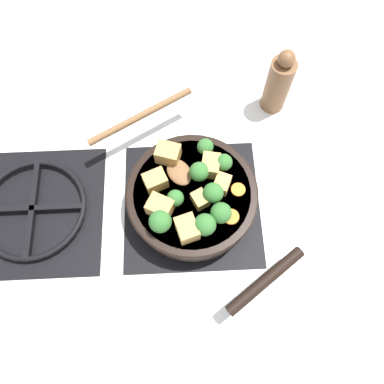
% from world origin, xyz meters
% --- Properties ---
extents(ground_plane, '(2.40, 2.40, 0.00)m').
position_xyz_m(ground_plane, '(0.00, 0.00, 0.00)').
color(ground_plane, white).
extents(front_burner_grate, '(0.31, 0.31, 0.03)m').
position_xyz_m(front_burner_grate, '(0.00, 0.00, 0.01)').
color(front_burner_grate, black).
rests_on(front_burner_grate, ground_plane).
extents(rear_burner_grate, '(0.31, 0.31, 0.03)m').
position_xyz_m(rear_burner_grate, '(0.00, 0.36, 0.01)').
color(rear_burner_grate, black).
rests_on(rear_burner_grate, ground_plane).
extents(skillet_pan, '(0.40, 0.36, 0.05)m').
position_xyz_m(skillet_pan, '(-0.00, -0.00, 0.06)').
color(skillet_pan, black).
rests_on(skillet_pan, front_burner_grate).
extents(wooden_spoon, '(0.26, 0.24, 0.02)m').
position_xyz_m(wooden_spoon, '(0.13, 0.08, 0.09)').
color(wooden_spoon, brown).
rests_on(wooden_spoon, skillet_pan).
extents(tofu_cube_center_large, '(0.06, 0.05, 0.04)m').
position_xyz_m(tofu_cube_center_large, '(-0.09, 0.01, 0.10)').
color(tofu_cube_center_large, tan).
rests_on(tofu_cube_center_large, skillet_pan).
extents(tofu_cube_near_handle, '(0.05, 0.05, 0.04)m').
position_xyz_m(tofu_cube_near_handle, '(0.05, -0.04, 0.10)').
color(tofu_cube_near_handle, tan).
rests_on(tofu_cube_near_handle, skillet_pan).
extents(tofu_cube_east_chunk, '(0.05, 0.04, 0.03)m').
position_xyz_m(tofu_cube_east_chunk, '(0.01, -0.06, 0.09)').
color(tofu_cube_east_chunk, tan).
rests_on(tofu_cube_east_chunk, skillet_pan).
extents(tofu_cube_west_chunk, '(0.06, 0.06, 0.04)m').
position_xyz_m(tofu_cube_west_chunk, '(-0.04, 0.07, 0.10)').
color(tofu_cube_west_chunk, tan).
rests_on(tofu_cube_west_chunk, skillet_pan).
extents(tofu_cube_back_piece, '(0.05, 0.06, 0.04)m').
position_xyz_m(tofu_cube_back_piece, '(0.02, 0.08, 0.10)').
color(tofu_cube_back_piece, tan).
rests_on(tofu_cube_back_piece, skillet_pan).
extents(tofu_cube_front_piece, '(0.05, 0.06, 0.04)m').
position_xyz_m(tofu_cube_front_piece, '(0.08, 0.05, 0.10)').
color(tofu_cube_front_piece, tan).
rests_on(tofu_cube_front_piece, skillet_pan).
extents(tofu_cube_mid_small, '(0.04, 0.04, 0.03)m').
position_xyz_m(tofu_cube_mid_small, '(-0.02, -0.02, 0.09)').
color(tofu_cube_mid_small, tan).
rests_on(tofu_cube_mid_small, skillet_pan).
extents(broccoli_floret_near_spoon, '(0.04, 0.04, 0.04)m').
position_xyz_m(broccoli_floret_near_spoon, '(-0.02, 0.04, 0.10)').
color(broccoli_floret_near_spoon, '#709956').
rests_on(broccoli_floret_near_spoon, skillet_pan).
extents(broccoli_floret_center_top, '(0.05, 0.05, 0.05)m').
position_xyz_m(broccoli_floret_center_top, '(-0.08, -0.02, 0.11)').
color(broccoli_floret_center_top, '#709956').
rests_on(broccoli_floret_center_top, skillet_pan).
extents(broccoli_floret_east_rim, '(0.04, 0.04, 0.04)m').
position_xyz_m(broccoli_floret_east_rim, '(0.05, -0.07, 0.10)').
color(broccoli_floret_east_rim, '#709956').
rests_on(broccoli_floret_east_rim, skillet_pan).
extents(broccoli_floret_west_rim, '(0.04, 0.04, 0.04)m').
position_xyz_m(broccoli_floret_west_rim, '(0.09, -0.03, 0.10)').
color(broccoli_floret_west_rim, '#709956').
rests_on(broccoli_floret_west_rim, skillet_pan).
extents(broccoli_floret_north_edge, '(0.04, 0.04, 0.05)m').
position_xyz_m(broccoli_floret_north_edge, '(0.03, -0.02, 0.11)').
color(broccoli_floret_north_edge, '#709956').
rests_on(broccoli_floret_north_edge, skillet_pan).
extents(broccoli_floret_south_cluster, '(0.04, 0.04, 0.05)m').
position_xyz_m(broccoli_floret_south_cluster, '(-0.06, -0.06, 0.11)').
color(broccoli_floret_south_cluster, '#709956').
rests_on(broccoli_floret_south_cluster, skillet_pan).
extents(broccoli_floret_mid_floret, '(0.04, 0.04, 0.05)m').
position_xyz_m(broccoli_floret_mid_floret, '(-0.02, -0.04, 0.11)').
color(broccoli_floret_mid_floret, '#709956').
rests_on(broccoli_floret_mid_floret, skillet_pan).
extents(broccoli_floret_small_inner, '(0.05, 0.05, 0.05)m').
position_xyz_m(broccoli_floret_small_inner, '(-0.07, 0.07, 0.11)').
color(broccoli_floret_small_inner, '#709956').
rests_on(broccoli_floret_small_inner, skillet_pan).
extents(carrot_slice_orange_thin, '(0.03, 0.03, 0.01)m').
position_xyz_m(carrot_slice_orange_thin, '(0.00, -0.10, 0.08)').
color(carrot_slice_orange_thin, orange).
rests_on(carrot_slice_orange_thin, skillet_pan).
extents(carrot_slice_near_center, '(0.03, 0.03, 0.01)m').
position_xyz_m(carrot_slice_near_center, '(-0.06, -0.08, 0.08)').
color(carrot_slice_near_center, orange).
rests_on(carrot_slice_near_center, skillet_pan).
extents(pepper_mill, '(0.06, 0.06, 0.19)m').
position_xyz_m(pepper_mill, '(0.27, -0.22, 0.08)').
color(pepper_mill, brown).
rests_on(pepper_mill, ground_plane).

